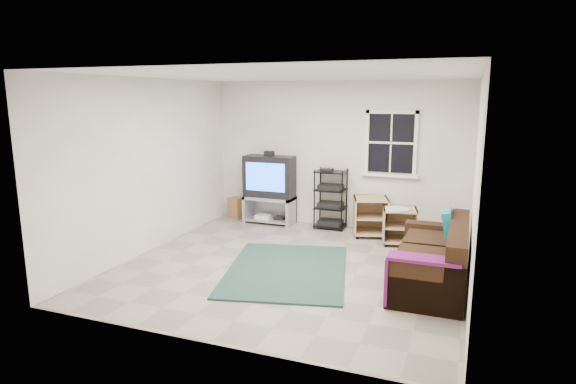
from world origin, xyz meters
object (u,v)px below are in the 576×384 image
at_px(side_table_right, 399,223).
at_px(sofa, 434,261).
at_px(av_rack, 331,203).
at_px(side_table_left, 370,215).
at_px(tv_unit, 270,184).

bearing_deg(side_table_right, sofa, -67.88).
xyz_separation_m(av_rack, sofa, (1.93, -2.09, -0.16)).
relative_size(side_table_right, sofa, 0.32).
bearing_deg(sofa, side_table_left, 121.67).
relative_size(tv_unit, side_table_right, 2.19).
bearing_deg(av_rack, sofa, -47.29).
relative_size(tv_unit, av_rack, 1.26).
distance_m(tv_unit, side_table_right, 2.51).
bearing_deg(side_table_left, side_table_right, -30.22).
bearing_deg(tv_unit, sofa, -33.61).
distance_m(av_rack, side_table_left, 0.77).
bearing_deg(side_table_left, tv_unit, 176.05).
height_order(av_rack, side_table_left, av_rack).
height_order(tv_unit, side_table_left, tv_unit).
distance_m(side_table_left, side_table_right, 0.61).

